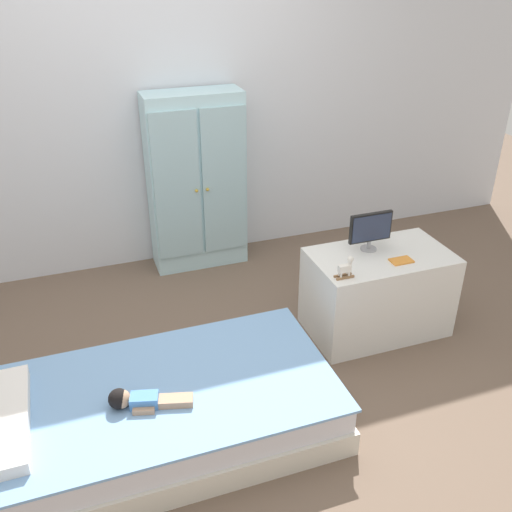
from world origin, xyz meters
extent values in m
cube|color=brown|center=(0.00, 0.00, -0.01)|extent=(10.00, 10.00, 0.02)
cube|color=silver|center=(0.00, 1.57, 1.35)|extent=(6.40, 0.05, 2.70)
cube|color=silver|center=(-0.40, -0.31, 0.07)|extent=(1.81, 0.92, 0.14)
cube|color=silver|center=(-0.40, -0.31, 0.20)|extent=(1.77, 0.88, 0.14)
cube|color=#7AA8DB|center=(-0.40, -0.31, 0.28)|extent=(1.80, 0.91, 0.02)
cube|color=#4C84C6|center=(-0.44, -0.40, 0.32)|extent=(0.15, 0.11, 0.06)
cube|color=tan|center=(-0.30, -0.42, 0.31)|extent=(0.16, 0.08, 0.04)
cube|color=tan|center=(-0.31, -0.45, 0.31)|extent=(0.16, 0.08, 0.04)
cube|color=tan|center=(-0.43, -0.34, 0.30)|extent=(0.10, 0.05, 0.03)
cube|color=tan|center=(-0.45, -0.45, 0.30)|extent=(0.10, 0.05, 0.03)
sphere|color=tan|center=(-0.54, -0.37, 0.33)|extent=(0.09, 0.09, 0.09)
sphere|color=black|center=(-0.55, -0.36, 0.34)|extent=(0.10, 0.10, 0.10)
cube|color=silver|center=(0.28, 1.39, 0.66)|extent=(0.69, 0.28, 1.32)
cube|color=#9DC0C9|center=(0.11, 1.24, 0.69)|extent=(0.33, 0.02, 1.08)
cube|color=#9DC0C9|center=(0.45, 1.24, 0.69)|extent=(0.33, 0.02, 1.08)
sphere|color=gold|center=(0.24, 1.22, 0.66)|extent=(0.02, 0.02, 0.02)
sphere|color=gold|center=(0.32, 1.22, 0.66)|extent=(0.02, 0.02, 0.02)
cube|color=silver|center=(1.11, 0.14, 0.27)|extent=(0.85, 0.50, 0.54)
cylinder|color=#99999E|center=(1.07, 0.23, 0.54)|extent=(0.10, 0.10, 0.01)
cylinder|color=#99999E|center=(1.07, 0.23, 0.57)|extent=(0.02, 0.02, 0.05)
cube|color=black|center=(1.07, 0.23, 0.69)|extent=(0.28, 0.02, 0.18)
cube|color=#28334C|center=(1.07, 0.21, 0.69)|extent=(0.26, 0.01, 0.16)
cube|color=#8E6642|center=(0.77, -0.01, 0.54)|extent=(0.11, 0.01, 0.01)
cube|color=#8E6642|center=(0.77, -0.04, 0.54)|extent=(0.11, 0.01, 0.01)
cube|color=white|center=(0.77, -0.03, 0.60)|extent=(0.07, 0.03, 0.04)
cylinder|color=white|center=(0.79, -0.01, 0.56)|extent=(0.01, 0.01, 0.03)
cylinder|color=white|center=(0.79, -0.04, 0.56)|extent=(0.01, 0.01, 0.03)
cylinder|color=white|center=(0.74, -0.01, 0.56)|extent=(0.01, 0.01, 0.03)
cylinder|color=white|center=(0.74, -0.04, 0.56)|extent=(0.01, 0.01, 0.03)
cylinder|color=white|center=(0.80, -0.03, 0.63)|extent=(0.02, 0.02, 0.02)
sphere|color=white|center=(0.80, -0.03, 0.65)|extent=(0.04, 0.04, 0.04)
cube|color=orange|center=(1.17, 0.03, 0.54)|extent=(0.13, 0.08, 0.01)
camera|label=1|loc=(-0.62, -2.46, 2.17)|focal=39.88mm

